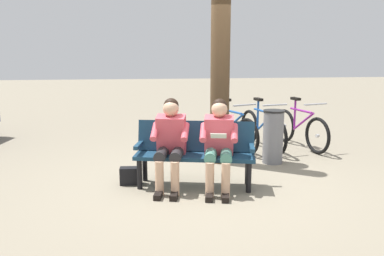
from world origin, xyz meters
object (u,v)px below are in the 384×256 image
(person_reading, at_px, (219,141))
(bicycle_purple, at_px, (262,130))
(tree_trunk, at_px, (220,61))
(bench, at_px, (195,149))
(bicycle_orange, at_px, (300,129))
(litter_bin, at_px, (273,137))
(person_companion, at_px, (170,140))
(bicycle_green, at_px, (231,130))
(handbag, at_px, (131,176))

(person_reading, distance_m, bicycle_purple, 2.43)
(tree_trunk, bearing_deg, bench, 63.67)
(bicycle_orange, bearing_deg, bench, -64.57)
(litter_bin, bearing_deg, person_reading, 45.74)
(tree_trunk, height_order, bicycle_orange, tree_trunk)
(person_reading, distance_m, litter_bin, 1.61)
(bench, xyz_separation_m, bicycle_purple, (-1.49, -1.85, -0.15))
(person_companion, xyz_separation_m, bicycle_purple, (-1.84, -1.95, -0.30))
(tree_trunk, height_order, bicycle_green, tree_trunk)
(handbag, bearing_deg, person_companion, 159.66)
(person_reading, bearing_deg, person_companion, -0.05)
(bench, height_order, bicycle_purple, bicycle_purple)
(handbag, relative_size, tree_trunk, 0.09)
(bench, relative_size, handbag, 5.55)
(bench, height_order, tree_trunk, tree_trunk)
(person_companion, relative_size, tree_trunk, 0.36)
(tree_trunk, relative_size, litter_bin, 3.78)
(person_companion, distance_m, handbag, 0.79)
(handbag, bearing_deg, bench, 173.25)
(person_reading, bearing_deg, bicycle_orange, -120.99)
(bench, xyz_separation_m, handbag, (0.88, -0.10, -0.39))
(bicycle_orange, xyz_separation_m, bicycle_green, (1.32, -0.04, 0.00))
(person_companion, height_order, handbag, person_companion)
(bench, height_order, handbag, bench)
(bench, bearing_deg, bicycle_orange, -128.17)
(person_reading, bearing_deg, bench, -26.85)
(person_companion, distance_m, litter_bin, 2.02)
(bicycle_orange, xyz_separation_m, bicycle_purple, (0.74, 0.01, 0.00))
(tree_trunk, bearing_deg, bicycle_purple, -141.22)
(bicycle_green, bearing_deg, bicycle_purple, 63.92)
(bicycle_green, bearing_deg, tree_trunk, -46.44)
(bicycle_green, bearing_deg, bicycle_orange, 66.72)
(bicycle_orange, bearing_deg, bicycle_purple, -103.80)
(bench, relative_size, tree_trunk, 0.50)
(tree_trunk, relative_size, bicycle_green, 2.09)
(bicycle_green, bearing_deg, person_reading, -38.14)
(bench, height_order, bicycle_orange, bicycle_orange)
(bench, distance_m, person_companion, 0.39)
(person_companion, xyz_separation_m, handbag, (0.53, -0.20, -0.54))
(tree_trunk, height_order, bicycle_purple, tree_trunk)
(person_companion, xyz_separation_m, tree_trunk, (-0.88, -1.18, 0.99))
(bicycle_orange, height_order, bicycle_purple, same)
(person_reading, relative_size, tree_trunk, 0.36)
(bicycle_purple, bearing_deg, tree_trunk, -64.00)
(bicycle_orange, bearing_deg, bicycle_green, -106.02)
(bicycle_green, bearing_deg, handbag, -66.61)
(bicycle_orange, bearing_deg, person_companion, -67.19)
(person_reading, xyz_separation_m, bicycle_purple, (-1.21, -2.08, -0.31))
(bench, xyz_separation_m, bicycle_green, (-0.91, -1.90, -0.15))
(handbag, height_order, bicycle_purple, bicycle_purple)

